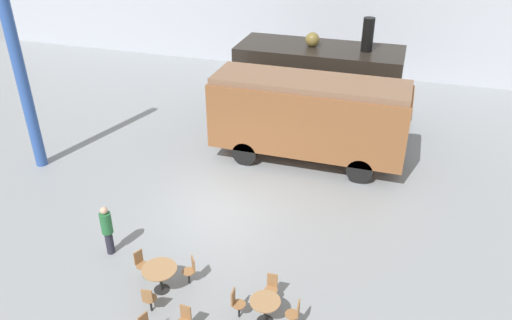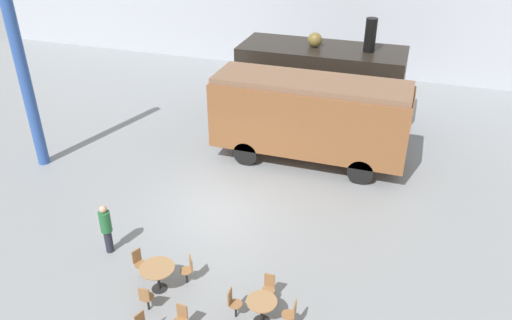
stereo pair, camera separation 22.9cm
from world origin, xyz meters
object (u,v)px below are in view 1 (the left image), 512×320
at_px(steam_locomotive, 318,78).
at_px(visitor_person, 107,229).
at_px(cafe_chair_0, 185,319).
at_px(cafe_table_far, 160,273).
at_px(passenger_coach_wooden, 308,114).
at_px(cafe_table_mid, 265,306).

bearing_deg(steam_locomotive, visitor_person, -109.45).
bearing_deg(cafe_chair_0, cafe_table_far, -130.70).
height_order(cafe_chair_0, visitor_person, visitor_person).
bearing_deg(passenger_coach_wooden, cafe_table_far, -104.74).
height_order(cafe_table_mid, visitor_person, visitor_person).
relative_size(cafe_table_mid, cafe_table_far, 0.82).
height_order(passenger_coach_wooden, cafe_table_far, passenger_coach_wooden).
xyz_separation_m(cafe_chair_0, visitor_person, (-3.50, 2.19, 0.40)).
height_order(cafe_table_far, visitor_person, visitor_person).
bearing_deg(cafe_table_mid, passenger_coach_wooden, 95.55).
distance_m(cafe_table_mid, cafe_table_far, 3.09).
height_order(steam_locomotive, cafe_chair_0, steam_locomotive).
xyz_separation_m(steam_locomotive, cafe_chair_0, (-0.55, -13.65, -1.60)).
relative_size(cafe_chair_0, visitor_person, 0.52).
bearing_deg(steam_locomotive, cafe_chair_0, -92.30).
xyz_separation_m(passenger_coach_wooden, cafe_chair_0, (-0.95, -9.68, -1.52)).
distance_m(steam_locomotive, passenger_coach_wooden, 3.99).
relative_size(passenger_coach_wooden, cafe_chair_0, 8.71).
distance_m(passenger_coach_wooden, cafe_table_far, 8.88).
bearing_deg(passenger_coach_wooden, steam_locomotive, 95.76).
relative_size(steam_locomotive, cafe_table_far, 7.55).
xyz_separation_m(cafe_table_far, visitor_person, (-2.22, 0.98, 0.28)).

